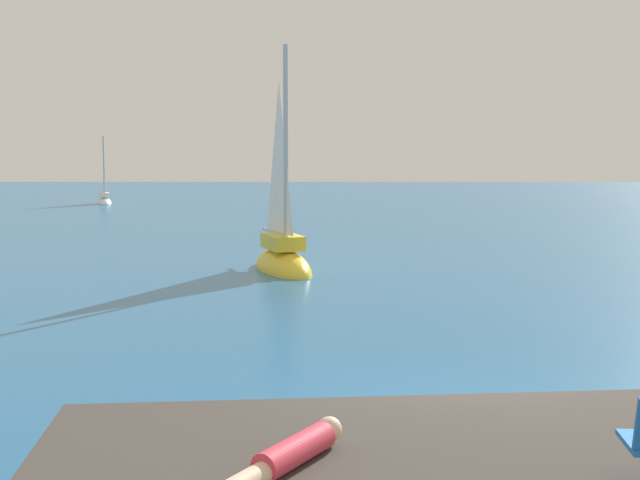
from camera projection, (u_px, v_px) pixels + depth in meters
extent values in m
plane|color=#236093|center=(444.00, 436.00, 10.53)|extent=(160.00, 160.00, 0.00)
ellipsoid|color=yellow|center=(283.00, 271.00, 24.71)|extent=(2.54, 4.00, 1.30)
cube|color=yellow|center=(283.00, 242.00, 24.62)|extent=(1.43, 1.87, 0.43)
cylinder|color=#B7B7BC|center=(286.00, 149.00, 23.98)|extent=(0.14, 0.14, 5.91)
cylinder|color=#B2B2B7|center=(275.00, 232.00, 25.37)|extent=(0.93, 2.26, 0.11)
pyramid|color=white|center=(279.00, 157.00, 24.63)|extent=(0.73, 1.80, 4.49)
ellipsoid|color=white|center=(105.00, 204.00, 54.39)|extent=(1.63, 2.69, 0.88)
cube|color=white|center=(104.00, 195.00, 54.33)|extent=(0.93, 1.25, 0.29)
cylinder|color=#B7B7BC|center=(104.00, 167.00, 53.90)|extent=(0.10, 0.10, 3.98)
cylinder|color=#B2B2B7|center=(104.00, 192.00, 54.84)|extent=(0.57, 1.54, 0.08)
pyramid|color=silver|center=(104.00, 169.00, 54.34)|extent=(0.44, 1.22, 3.02)
cylinder|color=#DB384C|center=(295.00, 451.00, 6.76)|extent=(0.67, 0.90, 0.24)
sphere|color=beige|center=(329.00, 429.00, 7.23)|extent=(0.22, 0.22, 0.22)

